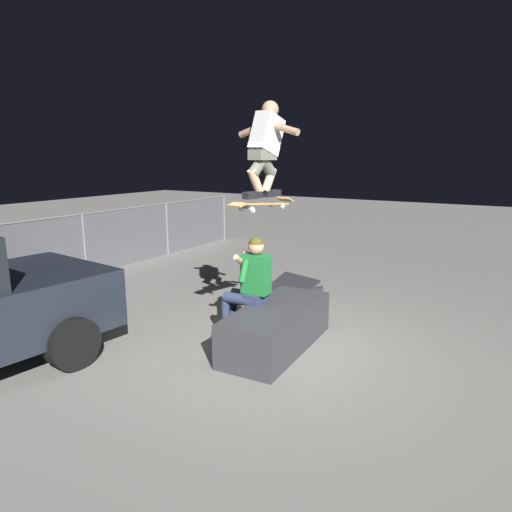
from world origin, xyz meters
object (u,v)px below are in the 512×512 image
object	(u,v)px
skater_airborne	(266,145)
kicker_ramp	(283,296)
person_sitting_on_ledge	(248,283)
skateboard	(262,204)
ledge_box_main	(277,327)

from	to	relation	value
skater_airborne	kicker_ramp	bearing A→B (deg)	20.07
person_sitting_on_ledge	skater_airborne	xyz separation A→B (m)	(0.07, -0.20, 1.70)
person_sitting_on_ledge	kicker_ramp	bearing A→B (deg)	13.17
skateboard	skater_airborne	bearing A→B (deg)	-9.38
skateboard	kicker_ramp	xyz separation A→B (m)	(1.71, 0.59, -1.71)
ledge_box_main	person_sitting_on_ledge	distance (m)	0.66
ledge_box_main	skateboard	world-z (taller)	skateboard
person_sitting_on_ledge	kicker_ramp	xyz separation A→B (m)	(1.72, 0.40, -0.70)
ledge_box_main	skateboard	distance (m)	1.53
skater_airborne	kicker_ramp	xyz separation A→B (m)	(1.65, 0.60, -2.39)
ledge_box_main	skater_airborne	size ratio (longest dim) A/B	1.60
kicker_ramp	ledge_box_main	bearing A→B (deg)	-154.60
ledge_box_main	skateboard	xyz separation A→B (m)	(0.04, 0.23, 1.51)
person_sitting_on_ledge	skater_airborne	size ratio (longest dim) A/B	1.22
skateboard	skater_airborne	xyz separation A→B (m)	(0.06, -0.01, 0.69)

